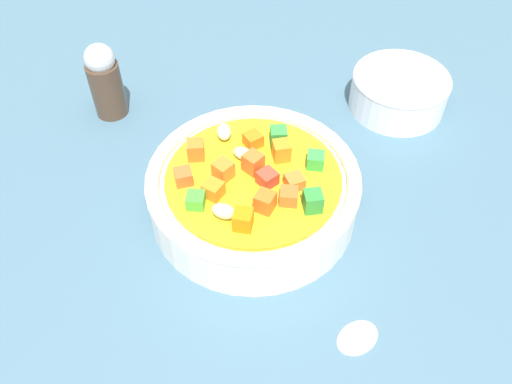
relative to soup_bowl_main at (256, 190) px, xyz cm
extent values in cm
cube|color=#42667A|center=(0.01, 0.01, -3.54)|extent=(140.00, 140.00, 2.00)
cylinder|color=white|center=(0.01, 0.01, -0.69)|extent=(17.31, 17.31, 3.71)
torus|color=white|center=(0.01, 0.01, 1.52)|extent=(17.46, 17.46, 1.18)
cylinder|color=gold|center=(0.01, 0.01, 1.36)|extent=(14.32, 14.32, 0.40)
cube|color=green|center=(2.16, 3.86, 2.36)|extent=(1.43, 1.43, 1.60)
cube|color=orange|center=(-3.07, -1.98, 2.21)|extent=(1.88, 1.88, 1.29)
ellipsoid|color=beige|center=(-2.48, 4.80, 2.11)|extent=(1.42, 2.03, 1.09)
cube|color=orange|center=(0.88, -3.34, 2.33)|extent=(1.83, 1.83, 1.54)
ellipsoid|color=beige|center=(-0.77, 2.20, 1.99)|extent=(2.27, 2.08, 0.85)
cube|color=orange|center=(-4.72, 2.30, 2.36)|extent=(1.46, 1.46, 1.59)
cube|color=orange|center=(-2.38, -0.29, 2.31)|extent=(1.93, 1.93, 1.49)
cube|color=orange|center=(2.33, 2.12, 2.38)|extent=(1.59, 1.59, 1.63)
cube|color=#C13F2A|center=(1.12, -0.72, 2.14)|extent=(1.92, 1.92, 1.15)
cube|color=#DB5E29|center=(-5.51, -0.53, 2.15)|extent=(1.67, 1.67, 1.18)
cube|color=green|center=(-4.37, -2.97, 2.12)|extent=(1.48, 1.48, 1.11)
cube|color=green|center=(5.08, 1.22, 2.18)|extent=(1.53, 1.53, 1.23)
cube|color=orange|center=(-0.75, -5.07, 2.33)|extent=(1.60, 1.60, 1.54)
cube|color=orange|center=(0.31, 0.77, 2.38)|extent=(1.93, 1.93, 1.63)
ellipsoid|color=beige|center=(-2.21, -4.09, 2.13)|extent=(2.23, 1.86, 1.14)
cube|color=#D86026|center=(2.71, -2.67, 2.16)|extent=(1.51, 1.51, 1.19)
cube|color=orange|center=(3.24, -1.06, 2.08)|extent=(1.77, 1.77, 1.03)
cube|color=orange|center=(-0.03, 3.75, 2.13)|extent=(1.88, 1.88, 1.13)
cube|color=#2C8D36|center=(4.47, -3.37, 2.38)|extent=(1.53, 1.53, 1.63)
ellipsoid|color=silver|center=(7.35, -11.99, -2.08)|extent=(4.11, 3.89, 0.92)
cylinder|color=white|center=(14.78, 13.79, -0.86)|extent=(9.61, 9.61, 3.37)
torus|color=white|center=(14.78, 13.79, 1.02)|extent=(9.71, 9.71, 0.77)
cylinder|color=#4C3828|center=(-14.38, 13.20, 0.29)|extent=(3.22, 3.22, 5.66)
sphere|color=silver|center=(-14.38, 13.20, 3.84)|extent=(2.90, 2.90, 2.90)
camera|label=1|loc=(-0.22, -29.19, 32.30)|focal=37.00mm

